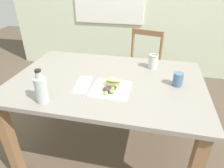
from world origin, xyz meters
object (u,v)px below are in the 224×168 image
fork_on_napkin (83,83)px  plate_lunch (111,89)px  chair_wooden_far (141,69)px  sandwich_half_front (113,82)px  cup_extra_side (178,79)px  mason_jar_iced_tea (153,62)px  dining_table (107,92)px  bottle_cold_brew (42,91)px

fork_on_napkin → plate_lunch: bearing=-10.6°
chair_wooden_far → plate_lunch: size_ratio=3.45×
sandwich_half_front → cup_extra_side: cup_extra_side is taller
chair_wooden_far → cup_extra_side: 0.96m
chair_wooden_far → mason_jar_iced_tea: 0.69m
fork_on_napkin → cup_extra_side: size_ratio=1.96×
plate_lunch → sandwich_half_front: bearing=77.9°
dining_table → sandwich_half_front: bearing=-55.1°
sandwich_half_front → mason_jar_iced_tea: bearing=56.2°
sandwich_half_front → mason_jar_iced_tea: 0.45m
dining_table → cup_extra_side: cup_extra_side is taller
plate_lunch → cup_extra_side: cup_extra_side is taller
chair_wooden_far → plate_lunch: 1.05m
sandwich_half_front → bottle_cold_brew: 0.47m
sandwich_half_front → fork_on_napkin: size_ratio=0.57×
bottle_cold_brew → plate_lunch: bearing=31.7°
plate_lunch → sandwich_half_front: size_ratio=2.40×
sandwich_half_front → cup_extra_side: size_ratio=1.11×
chair_wooden_far → mason_jar_iced_tea: bearing=-77.6°
dining_table → sandwich_half_front: (0.07, -0.10, 0.15)m
fork_on_napkin → bottle_cold_brew: (-0.16, -0.27, 0.07)m
fork_on_napkin → mason_jar_iced_tea: mason_jar_iced_tea is taller
dining_table → chair_wooden_far: chair_wooden_far is taller
sandwich_half_front → chair_wooden_far: bearing=82.6°
dining_table → sandwich_half_front: size_ratio=13.35×
sandwich_half_front → cup_extra_side: (0.43, 0.12, 0.01)m
dining_table → plate_lunch: 0.19m
chair_wooden_far → fork_on_napkin: bearing=-109.7°
bottle_cold_brew → cup_extra_side: bottle_cold_brew is taller
bottle_cold_brew → cup_extra_side: bearing=25.3°
plate_lunch → sandwich_half_front: sandwich_half_front is taller
plate_lunch → fork_on_napkin: bearing=169.4°
mason_jar_iced_tea → fork_on_napkin: bearing=-141.4°
dining_table → bottle_cold_brew: bearing=-130.2°
sandwich_half_front → cup_extra_side: bearing=15.0°
plate_lunch → mason_jar_iced_tea: (0.26, 0.41, 0.05)m
mason_jar_iced_tea → cup_extra_side: mason_jar_iced_tea is taller
sandwich_half_front → fork_on_napkin: sandwich_half_front is taller
bottle_cold_brew → fork_on_napkin: bearing=59.1°
mason_jar_iced_tea → plate_lunch: bearing=-122.1°
chair_wooden_far → plate_lunch: (-0.13, -1.00, 0.30)m
dining_table → fork_on_napkin: bearing=-146.6°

